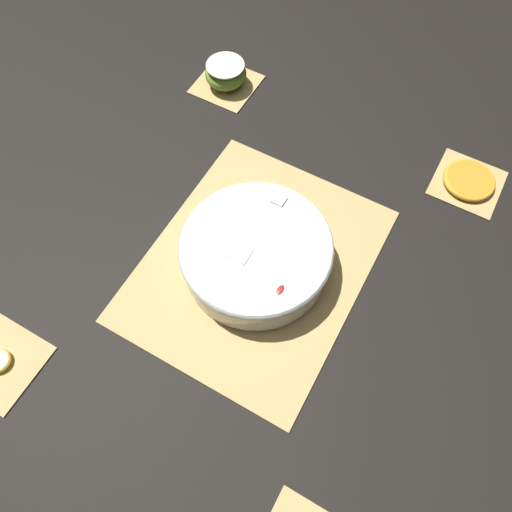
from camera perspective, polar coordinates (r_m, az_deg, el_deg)
name	(u,v)px	position (r m, az deg, el deg)	size (l,w,h in m)	color
ground_plane	(256,265)	(0.85, 0.00, -1.02)	(6.00, 6.00, 0.00)	black
bamboo_mat_center	(256,264)	(0.85, 0.00, -0.93)	(0.43, 0.35, 0.01)	tan
coaster_mat_near_right	(468,183)	(1.02, 23.02, 7.72)	(0.12, 0.12, 0.01)	tan
coaster_mat_far_left	(1,362)	(0.88, -27.15, -10.76)	(0.12, 0.12, 0.01)	tan
coaster_mat_far_right	(226,84)	(1.11, -3.40, 19.04)	(0.12, 0.12, 0.01)	tan
fruit_salad_bowl	(256,253)	(0.81, 0.00, 0.35)	(0.25, 0.25, 0.07)	silver
apple_half	(226,73)	(1.09, -3.48, 20.10)	(0.09, 0.09, 0.05)	#7FAD38
orange_slice_whole	(469,180)	(1.01, 23.18, 7.98)	(0.10, 0.10, 0.01)	orange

